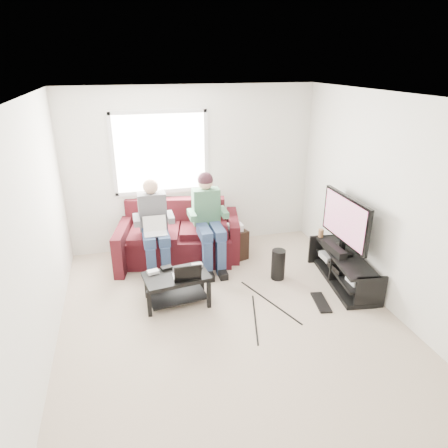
# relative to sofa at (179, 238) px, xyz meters

# --- Properties ---
(floor) EXTENTS (4.50, 4.50, 0.00)m
(floor) POSITION_rel_sofa_xyz_m (0.33, -1.78, -0.33)
(floor) COLOR #C4B099
(floor) RESTS_ON ground
(ceiling) EXTENTS (4.50, 4.50, 0.00)m
(ceiling) POSITION_rel_sofa_xyz_m (0.33, -1.78, 2.27)
(ceiling) COLOR white
(ceiling) RESTS_ON wall_back
(wall_back) EXTENTS (4.50, 0.00, 4.50)m
(wall_back) POSITION_rel_sofa_xyz_m (0.33, 0.47, 0.97)
(wall_back) COLOR silver
(wall_back) RESTS_ON floor
(wall_front) EXTENTS (4.50, 0.00, 4.50)m
(wall_front) POSITION_rel_sofa_xyz_m (0.33, -4.03, 0.97)
(wall_front) COLOR silver
(wall_front) RESTS_ON floor
(wall_left) EXTENTS (0.00, 4.50, 4.50)m
(wall_left) POSITION_rel_sofa_xyz_m (-1.67, -1.78, 0.97)
(wall_left) COLOR silver
(wall_left) RESTS_ON floor
(wall_right) EXTENTS (0.00, 4.50, 4.50)m
(wall_right) POSITION_rel_sofa_xyz_m (2.33, -1.78, 0.97)
(wall_right) COLOR silver
(wall_right) RESTS_ON floor
(window) EXTENTS (1.48, 0.04, 1.28)m
(window) POSITION_rel_sofa_xyz_m (-0.17, 0.46, 1.27)
(window) COLOR white
(window) RESTS_ON wall_back
(sofa) EXTENTS (2.07, 1.21, 0.89)m
(sofa) POSITION_rel_sofa_xyz_m (0.00, 0.00, 0.00)
(sofa) COLOR #421110
(sofa) RESTS_ON floor
(person_left) EXTENTS (0.40, 0.71, 1.37)m
(person_left) POSITION_rel_sofa_xyz_m (-0.40, -0.34, 0.43)
(person_left) COLOR navy
(person_left) RESTS_ON sofa
(person_right) EXTENTS (0.40, 0.71, 1.41)m
(person_right) POSITION_rel_sofa_xyz_m (0.40, -0.32, 0.49)
(person_right) COLOR navy
(person_right) RESTS_ON sofa
(laptop_silver) EXTENTS (0.33, 0.24, 0.24)m
(laptop_silver) POSITION_rel_sofa_xyz_m (-0.40, -0.53, 0.41)
(laptop_silver) COLOR silver
(laptop_silver) RESTS_ON person_left
(coffee_table) EXTENTS (0.87, 0.60, 0.40)m
(coffee_table) POSITION_rel_sofa_xyz_m (-0.23, -1.27, -0.03)
(coffee_table) COLOR black
(coffee_table) RESTS_ON floor
(laptop_black) EXTENTS (0.37, 0.29, 0.24)m
(laptop_black) POSITION_rel_sofa_xyz_m (-0.11, -1.35, 0.20)
(laptop_black) COLOR black
(laptop_black) RESTS_ON coffee_table
(controller_a) EXTENTS (0.16, 0.12, 0.04)m
(controller_a) POSITION_rel_sofa_xyz_m (-0.51, -1.15, 0.10)
(controller_a) COLOR silver
(controller_a) RESTS_ON coffee_table
(controller_b) EXTENTS (0.16, 0.12, 0.04)m
(controller_b) POSITION_rel_sofa_xyz_m (-0.33, -1.09, 0.10)
(controller_b) COLOR black
(controller_b) RESTS_ON coffee_table
(controller_c) EXTENTS (0.15, 0.10, 0.04)m
(controller_c) POSITION_rel_sofa_xyz_m (0.07, -1.12, 0.10)
(controller_c) COLOR gray
(controller_c) RESTS_ON coffee_table
(tv_stand) EXTENTS (0.58, 1.39, 0.45)m
(tv_stand) POSITION_rel_sofa_xyz_m (2.10, -1.37, -0.13)
(tv_stand) COLOR black
(tv_stand) RESTS_ON floor
(tv) EXTENTS (0.12, 1.10, 0.81)m
(tv) POSITION_rel_sofa_xyz_m (2.10, -1.27, 0.58)
(tv) COLOR black
(tv) RESTS_ON tv_stand
(soundbar) EXTENTS (0.12, 0.50, 0.10)m
(soundbar) POSITION_rel_sofa_xyz_m (1.98, -1.27, 0.17)
(soundbar) COLOR black
(soundbar) RESTS_ON tv_stand
(drink_cup) EXTENTS (0.08, 0.08, 0.12)m
(drink_cup) POSITION_rel_sofa_xyz_m (2.05, -0.74, 0.18)
(drink_cup) COLOR #9C6C43
(drink_cup) RESTS_ON tv_stand
(console_white) EXTENTS (0.30, 0.22, 0.06)m
(console_white) POSITION_rel_sofa_xyz_m (2.10, -1.77, -0.06)
(console_white) COLOR silver
(console_white) RESTS_ON tv_stand
(console_grey) EXTENTS (0.34, 0.26, 0.08)m
(console_grey) POSITION_rel_sofa_xyz_m (2.10, -1.07, -0.05)
(console_grey) COLOR gray
(console_grey) RESTS_ON tv_stand
(console_black) EXTENTS (0.38, 0.30, 0.07)m
(console_black) POSITION_rel_sofa_xyz_m (2.10, -1.42, -0.05)
(console_black) COLOR black
(console_black) RESTS_ON tv_stand
(subwoofer) EXTENTS (0.20, 0.20, 0.45)m
(subwoofer) POSITION_rel_sofa_xyz_m (1.26, -1.02, -0.10)
(subwoofer) COLOR black
(subwoofer) RESTS_ON floor
(keyboard_floor) EXTENTS (0.23, 0.48, 0.03)m
(keyboard_floor) POSITION_rel_sofa_xyz_m (1.57, -1.77, -0.31)
(keyboard_floor) COLOR black
(keyboard_floor) RESTS_ON floor
(end_table) EXTENTS (0.32, 0.32, 0.58)m
(end_table) POSITION_rel_sofa_xyz_m (0.84, -0.25, -0.07)
(end_table) COLOR black
(end_table) RESTS_ON floor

